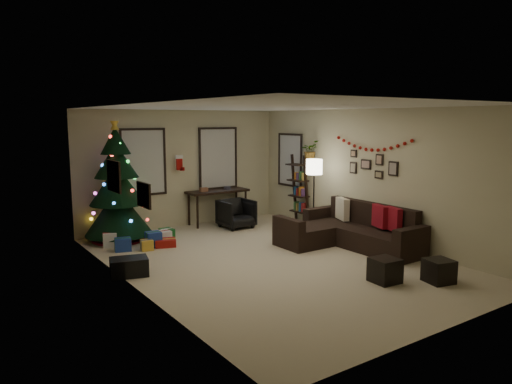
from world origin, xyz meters
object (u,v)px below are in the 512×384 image
bookshelf (300,191)px  sofa (349,233)px  desk_chair (236,214)px  christmas_tree (117,190)px  desk (218,194)px

bookshelf → sofa: bearing=-102.1°
sofa → bookshelf: bearing=77.9°
desk_chair → bookshelf: bearing=-23.7°
christmas_tree → bookshelf: (4.02, -1.01, -0.24)m
christmas_tree → desk_chair: (2.62, -0.42, -0.72)m
christmas_tree → sofa: bearing=-40.7°
christmas_tree → bookshelf: bearing=-14.0°
desk → desk_chair: 0.76m
desk_chair → bookshelf: (1.40, -0.59, 0.48)m
desk → desk_chair: (0.12, -0.65, -0.38)m
desk → sofa: bearing=-72.0°
christmas_tree → desk: christmas_tree is taller
sofa → christmas_tree: bearing=139.3°
sofa → desk_chair: size_ratio=3.87×
christmas_tree → sofa: 4.78m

